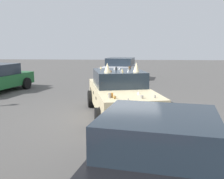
{
  "coord_description": "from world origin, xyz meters",
  "views": [
    {
      "loc": [
        -8.89,
        -0.29,
        2.46
      ],
      "look_at": [
        0.0,
        0.3,
        0.9
      ],
      "focal_mm": 43.07,
      "sensor_mm": 36.0,
      "label": 1
    }
  ],
  "objects": [
    {
      "name": "ground_plane",
      "position": [
        0.0,
        0.0,
        0.0
      ],
      "size": [
        60.0,
        60.0,
        0.0
      ],
      "primitive_type": "plane",
      "color": "#514F4C"
    },
    {
      "name": "art_car_decorated",
      "position": [
        0.08,
        0.02,
        0.75
      ],
      "size": [
        4.79,
        2.75,
        1.82
      ],
      "rotation": [
        0.0,
        0.0,
        3.37
      ],
      "color": "beige",
      "rests_on": "ground"
    },
    {
      "name": "parked_sedan_behind_right",
      "position": [
        8.69,
        0.38,
        0.74
      ],
      "size": [
        4.19,
        2.54,
        1.47
      ],
      "rotation": [
        0.0,
        0.0,
        2.98
      ],
      "color": "silver",
      "rests_on": "ground"
    },
    {
      "name": "parked_sedan_near_right",
      "position": [
        -5.06,
        -0.75,
        0.72
      ],
      "size": [
        4.23,
        2.6,
        1.45
      ],
      "rotation": [
        0.0,
        0.0,
        -0.19
      ],
      "color": "black",
      "rests_on": "ground"
    }
  ]
}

